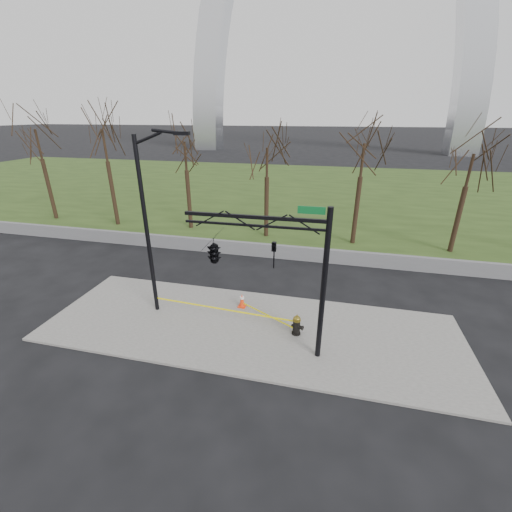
% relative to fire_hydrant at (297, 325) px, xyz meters
% --- Properties ---
extents(ground, '(500.00, 500.00, 0.00)m').
position_rel_fire_hydrant_xyz_m(ground, '(-2.09, 0.05, -0.53)').
color(ground, black).
rests_on(ground, ground).
extents(sidewalk, '(18.00, 6.00, 0.10)m').
position_rel_fire_hydrant_xyz_m(sidewalk, '(-2.09, 0.05, -0.48)').
color(sidewalk, slate).
rests_on(sidewalk, ground).
extents(grass_strip, '(120.00, 40.00, 0.06)m').
position_rel_fire_hydrant_xyz_m(grass_strip, '(-2.09, 30.05, -0.50)').
color(grass_strip, '#283D16').
rests_on(grass_strip, ground).
extents(guardrail, '(60.00, 0.30, 0.90)m').
position_rel_fire_hydrant_xyz_m(guardrail, '(-2.09, 8.05, -0.08)').
color(guardrail, '#59595B').
rests_on(guardrail, ground).
extents(tree_row, '(42.64, 4.00, 8.07)m').
position_rel_fire_hydrant_xyz_m(tree_row, '(-3.77, 12.05, 3.51)').
color(tree_row, black).
rests_on(tree_row, ground).
extents(fire_hydrant, '(0.58, 0.38, 0.93)m').
position_rel_fire_hydrant_xyz_m(fire_hydrant, '(0.00, 0.00, 0.00)').
color(fire_hydrant, black).
rests_on(fire_hydrant, sidewalk).
extents(traffic_cone, '(0.39, 0.39, 0.70)m').
position_rel_fire_hydrant_xyz_m(traffic_cone, '(-2.83, 1.57, -0.08)').
color(traffic_cone, '#FF360D').
rests_on(traffic_cone, sidewalk).
extents(street_light, '(2.39, 0.23, 8.21)m').
position_rel_fire_hydrant_xyz_m(street_light, '(-6.50, 0.44, 4.16)').
color(street_light, black).
rests_on(street_light, ground).
extents(traffic_signal_mast, '(5.10, 2.49, 6.00)m').
position_rel_fire_hydrant_xyz_m(traffic_signal_mast, '(-2.28, -1.22, 3.62)').
color(traffic_signal_mast, black).
rests_on(traffic_signal_mast, ground).
extents(caution_tape, '(6.72, 1.57, 0.47)m').
position_rel_fire_hydrant_xyz_m(caution_tape, '(-2.74, 0.40, 0.06)').
color(caution_tape, '#FFF00D').
rests_on(caution_tape, ground).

